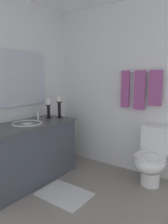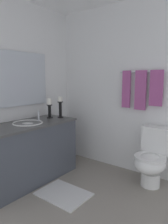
% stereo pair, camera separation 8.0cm
% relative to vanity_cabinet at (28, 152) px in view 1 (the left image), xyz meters
% --- Properties ---
extents(floor, '(3.15, 2.51, 0.02)m').
position_rel_vanity_cabinet_xyz_m(floor, '(1.25, -0.12, -0.41)').
color(floor, gray).
rests_on(floor, ground).
extents(wall_back, '(3.15, 0.04, 2.45)m').
position_rel_vanity_cabinet_xyz_m(wall_back, '(1.25, 1.14, 0.83)').
color(wall_back, white).
rests_on(wall_back, ground).
extents(wall_left, '(0.04, 2.51, 2.45)m').
position_rel_vanity_cabinet_xyz_m(wall_left, '(-0.33, -0.12, 0.83)').
color(wall_left, white).
rests_on(wall_left, ground).
extents(vanity_cabinet, '(0.58, 1.36, 0.79)m').
position_rel_vanity_cabinet_xyz_m(vanity_cabinet, '(0.00, 0.00, 0.00)').
color(vanity_cabinet, '#474C56').
rests_on(vanity_cabinet, ground).
extents(sink_basin, '(0.40, 0.40, 0.24)m').
position_rel_vanity_cabinet_xyz_m(sink_basin, '(0.00, 0.00, 0.36)').
color(sink_basin, white).
rests_on(sink_basin, vanity_cabinet).
extents(mirror, '(0.02, 1.16, 0.75)m').
position_rel_vanity_cabinet_xyz_m(mirror, '(-0.28, 0.00, 0.97)').
color(mirror, silver).
extents(candle_holder_tall, '(0.09, 0.09, 0.32)m').
position_rel_vanity_cabinet_xyz_m(candle_holder_tall, '(0.06, 0.56, 0.56)').
color(candle_holder_tall, black).
rests_on(candle_holder_tall, vanity_cabinet).
extents(candle_holder_short, '(0.09, 0.09, 0.29)m').
position_rel_vanity_cabinet_xyz_m(candle_holder_short, '(-0.05, 0.44, 0.55)').
color(candle_holder_short, black).
rests_on(candle_holder_short, vanity_cabinet).
extents(toilet, '(0.39, 0.54, 0.75)m').
position_rel_vanity_cabinet_xyz_m(toilet, '(1.38, 0.85, -0.03)').
color(toilet, white).
rests_on(toilet, ground).
extents(towel_bar, '(0.64, 0.02, 0.02)m').
position_rel_vanity_cabinet_xyz_m(towel_bar, '(1.10, 1.08, 1.07)').
color(towel_bar, silver).
extents(towel_near_vanity, '(0.12, 0.03, 0.52)m').
position_rel_vanity_cabinet_xyz_m(towel_near_vanity, '(0.89, 1.06, 0.83)').
color(towel_near_vanity, '#A54C8C').
rests_on(towel_near_vanity, towel_bar).
extents(towel_center, '(0.16, 0.03, 0.54)m').
position_rel_vanity_cabinet_xyz_m(towel_center, '(1.10, 1.06, 0.82)').
color(towel_center, '#A54C8C').
rests_on(towel_center, towel_bar).
extents(towel_near_corner, '(0.17, 0.03, 0.47)m').
position_rel_vanity_cabinet_xyz_m(towel_near_corner, '(1.32, 1.06, 0.85)').
color(towel_near_corner, '#A54C8C').
rests_on(towel_near_corner, towel_bar).
extents(bath_mat, '(0.60, 0.44, 0.02)m').
position_rel_vanity_cabinet_xyz_m(bath_mat, '(0.62, 0.00, -0.39)').
color(bath_mat, silver).
rests_on(bath_mat, ground).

